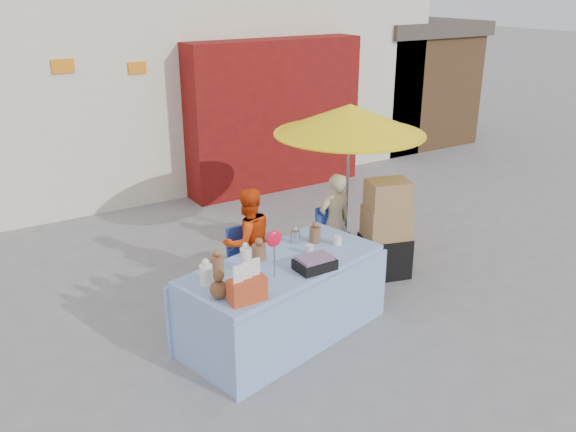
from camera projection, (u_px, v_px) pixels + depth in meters
ground at (300, 321)px, 6.71m from camera, size 80.00×80.00×0.00m
backdrop at (112, 3)px, 11.79m from camera, size 14.00×8.00×7.80m
market_table at (282, 298)px, 6.29m from camera, size 2.37×1.51×1.32m
chair_left at (254, 277)px, 7.14m from camera, size 0.48×0.47×0.85m
chair_right at (340, 253)px, 7.76m from camera, size 0.48×0.47×0.85m
vendor_orange at (248, 242)px, 7.10m from camera, size 0.64×0.50×1.31m
vendor_beige at (335, 222)px, 7.73m from camera, size 0.47×0.31×1.28m
umbrella at (350, 120)px, 7.54m from camera, size 1.90×1.90×2.09m
box_stack at (386, 232)px, 7.57m from camera, size 0.68×0.61×1.26m
tarp_bundle at (216, 336)px, 6.17m from camera, size 0.70×0.60×0.28m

